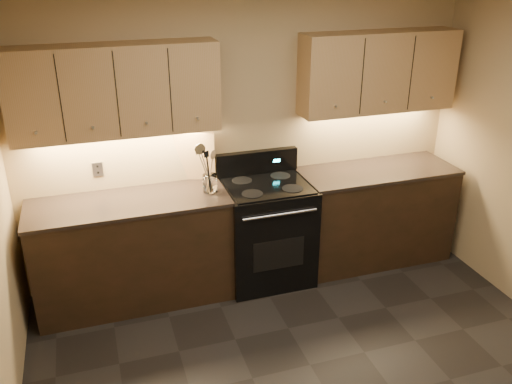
# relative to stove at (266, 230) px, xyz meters

# --- Properties ---
(wall_back) EXTENTS (4.00, 0.04, 2.60)m
(wall_back) POSITION_rel_stove_xyz_m (-0.08, 0.32, 0.82)
(wall_back) COLOR tan
(wall_back) RESTS_ON ground
(counter_left) EXTENTS (1.62, 0.62, 0.93)m
(counter_left) POSITION_rel_stove_xyz_m (-1.18, 0.02, -0.01)
(counter_left) COLOR black
(counter_left) RESTS_ON ground
(counter_right) EXTENTS (1.46, 0.62, 0.93)m
(counter_right) POSITION_rel_stove_xyz_m (1.10, 0.02, -0.01)
(counter_right) COLOR black
(counter_right) RESTS_ON ground
(stove) EXTENTS (0.76, 0.68, 1.14)m
(stove) POSITION_rel_stove_xyz_m (0.00, 0.00, 0.00)
(stove) COLOR black
(stove) RESTS_ON ground
(upper_cab_left) EXTENTS (1.60, 0.30, 0.70)m
(upper_cab_left) POSITION_rel_stove_xyz_m (-1.18, 0.17, 1.32)
(upper_cab_left) COLOR #AA8255
(upper_cab_left) RESTS_ON wall_back
(upper_cab_right) EXTENTS (1.44, 0.30, 0.70)m
(upper_cab_right) POSITION_rel_stove_xyz_m (1.10, 0.17, 1.32)
(upper_cab_right) COLOR #AA8255
(upper_cab_right) RESTS_ON wall_back
(outlet_plate) EXTENTS (0.08, 0.01, 0.12)m
(outlet_plate) POSITION_rel_stove_xyz_m (-1.38, 0.31, 0.64)
(outlet_plate) COLOR #B2B5BA
(outlet_plate) RESTS_ON wall_back
(utensil_crock) EXTENTS (0.15, 0.15, 0.15)m
(utensil_crock) POSITION_rel_stove_xyz_m (-0.50, 0.00, 0.52)
(utensil_crock) COLOR white
(utensil_crock) RESTS_ON counter_left
(cutting_board) EXTENTS (0.35, 0.16, 0.43)m
(cutting_board) POSITION_rel_stove_xyz_m (-0.56, 0.29, 0.67)
(cutting_board) COLOR tan
(cutting_board) RESTS_ON counter_left
(wooden_spoon) EXTENTS (0.14, 0.10, 0.34)m
(wooden_spoon) POSITION_rel_stove_xyz_m (-0.52, -0.01, 0.64)
(wooden_spoon) COLOR tan
(wooden_spoon) RESTS_ON utensil_crock
(black_turner) EXTENTS (0.13, 0.11, 0.37)m
(black_turner) POSITION_rel_stove_xyz_m (-0.50, -0.02, 0.65)
(black_turner) COLOR black
(black_turner) RESTS_ON utensil_crock
(steel_spatula) EXTENTS (0.20, 0.14, 0.41)m
(steel_spatula) POSITION_rel_stove_xyz_m (-0.48, 0.01, 0.66)
(steel_spatula) COLOR silver
(steel_spatula) RESTS_ON utensil_crock
(steel_skimmer) EXTENTS (0.19, 0.12, 0.42)m
(steel_skimmer) POSITION_rel_stove_xyz_m (-0.48, -0.01, 0.67)
(steel_skimmer) COLOR silver
(steel_skimmer) RESTS_ON utensil_crock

